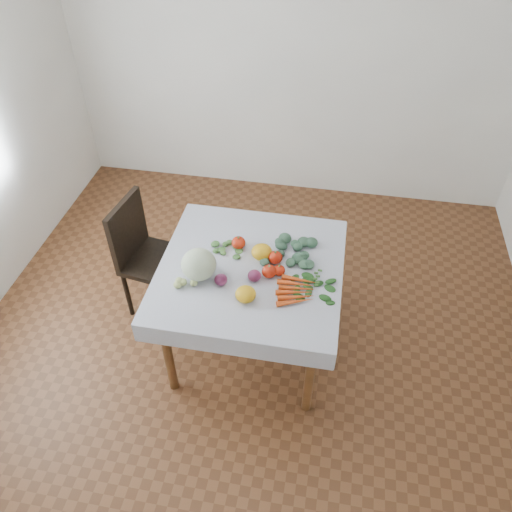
{
  "coord_description": "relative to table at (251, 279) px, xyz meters",
  "views": [
    {
      "loc": [
        0.43,
        -2.16,
        2.89
      ],
      "look_at": [
        0.03,
        0.04,
        0.82
      ],
      "focal_mm": 35.0,
      "sensor_mm": 36.0,
      "label": 1
    }
  ],
  "objects": [
    {
      "name": "tomato_d",
      "position": [
        0.14,
        0.08,
        0.14
      ],
      "size": [
        0.09,
        0.09,
        0.08
      ],
      "primitive_type": "ellipsoid",
      "rotation": [
        0.0,
        0.0,
        -0.01
      ],
      "color": "red",
      "rests_on": "tablecloth"
    },
    {
      "name": "heirloom_back",
      "position": [
        0.05,
        0.1,
        0.15
      ],
      "size": [
        0.16,
        0.16,
        0.09
      ],
      "primitive_type": "ellipsoid",
      "rotation": [
        0.0,
        0.0,
        -0.29
      ],
      "color": "gold",
      "rests_on": "tablecloth"
    },
    {
      "name": "basil_bunch",
      "position": [
        0.39,
        -0.11,
        0.11
      ],
      "size": [
        0.28,
        0.22,
        0.01
      ],
      "color": "#1F4D18",
      "rests_on": "tablecloth"
    },
    {
      "name": "kale_bunch",
      "position": [
        0.22,
        0.15,
        0.12
      ],
      "size": [
        0.31,
        0.29,
        0.04
      ],
      "color": "#3A5F46",
      "rests_on": "tablecloth"
    },
    {
      "name": "tomato_b",
      "position": [
        -0.11,
        0.17,
        0.14
      ],
      "size": [
        0.11,
        0.11,
        0.08
      ],
      "primitive_type": "ellipsoid",
      "rotation": [
        0.0,
        0.0,
        0.3
      ],
      "color": "red",
      "rests_on": "tablecloth"
    },
    {
      "name": "onion_a",
      "position": [
        0.04,
        -0.1,
        0.14
      ],
      "size": [
        0.08,
        0.08,
        0.07
      ],
      "primitive_type": "ellipsoid",
      "rotation": [
        0.0,
        0.0,
        0.0
      ],
      "color": "#59193B",
      "rests_on": "tablecloth"
    },
    {
      "name": "back_wall",
      "position": [
        0.0,
        2.0,
        0.7
      ],
      "size": [
        4.0,
        0.04,
        2.7
      ],
      "primitive_type": "cube",
      "color": "white",
      "rests_on": "ground"
    },
    {
      "name": "cabbage",
      "position": [
        -0.29,
        -0.13,
        0.2
      ],
      "size": [
        0.25,
        0.25,
        0.19
      ],
      "primitive_type": "ellipsoid",
      "rotation": [
        0.0,
        0.0,
        -0.22
      ],
      "color": "beige",
      "rests_on": "tablecloth"
    },
    {
      "name": "tomatillo_cluster",
      "position": [
        -0.35,
        -0.24,
        0.12
      ],
      "size": [
        0.11,
        0.1,
        0.04
      ],
      "color": "#B6C873",
      "rests_on": "tablecloth"
    },
    {
      "name": "tomato_c",
      "position": [
        0.18,
        -0.03,
        0.13
      ],
      "size": [
        0.08,
        0.08,
        0.06
      ],
      "primitive_type": "ellipsoid",
      "rotation": [
        0.0,
        0.0,
        -0.13
      ],
      "color": "red",
      "rests_on": "tablecloth"
    },
    {
      "name": "carrot_bunch",
      "position": [
        0.3,
        -0.16,
        0.12
      ],
      "size": [
        0.22,
        0.26,
        0.03
      ],
      "color": "#FF5F1C",
      "rests_on": "tablecloth"
    },
    {
      "name": "heirloom_front",
      "position": [
        0.02,
        -0.26,
        0.14
      ],
      "size": [
        0.15,
        0.15,
        0.08
      ],
      "primitive_type": "ellipsoid",
      "rotation": [
        0.0,
        0.0,
        0.29
      ],
      "color": "gold",
      "rests_on": "tablecloth"
    },
    {
      "name": "table",
      "position": [
        0.0,
        0.0,
        0.0
      ],
      "size": [
        1.0,
        1.0,
        0.75
      ],
      "color": "brown",
      "rests_on": "ground"
    },
    {
      "name": "chair",
      "position": [
        -0.82,
        0.27,
        -0.13
      ],
      "size": [
        0.47,
        0.47,
        0.92
      ],
      "color": "black",
      "rests_on": "ground"
    },
    {
      "name": "ground",
      "position": [
        0.0,
        0.0,
        -0.65
      ],
      "size": [
        4.0,
        4.0,
        0.0
      ],
      "primitive_type": "plane",
      "color": "brown"
    },
    {
      "name": "tablecloth",
      "position": [
        0.0,
        0.0,
        0.1
      ],
      "size": [
        1.12,
        1.12,
        0.01
      ],
      "primitive_type": "cube",
      "color": "white",
      "rests_on": "table"
    },
    {
      "name": "onion_b",
      "position": [
        -0.15,
        -0.17,
        0.14
      ],
      "size": [
        0.1,
        0.1,
        0.07
      ],
      "primitive_type": "ellipsoid",
      "rotation": [
        0.0,
        0.0,
        -0.36
      ],
      "color": "#59193B",
      "rests_on": "tablecloth"
    },
    {
      "name": "dill_bunch",
      "position": [
        -0.16,
        0.13,
        0.11
      ],
      "size": [
        0.19,
        0.18,
        0.02
      ],
      "color": "#51823C",
      "rests_on": "tablecloth"
    },
    {
      "name": "tomato_a",
      "position": [
        0.12,
        -0.05,
        0.14
      ],
      "size": [
        0.11,
        0.11,
        0.08
      ],
      "primitive_type": "ellipsoid",
      "rotation": [
        0.0,
        0.0,
        -0.26
      ],
      "color": "red",
      "rests_on": "tablecloth"
    }
  ]
}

